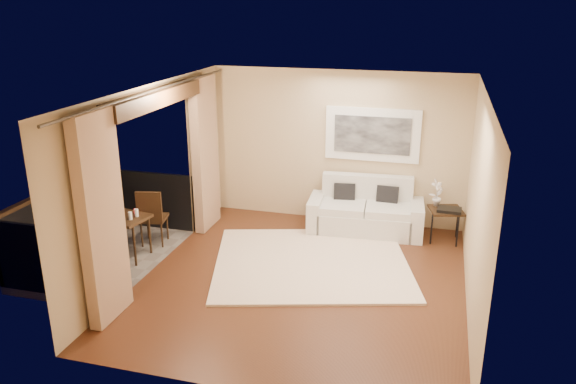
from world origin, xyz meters
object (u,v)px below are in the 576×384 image
(side_table, at_px, (446,213))
(balcony_chair_near, at_px, (70,250))
(orchid, at_px, (437,193))
(ice_bucket, at_px, (117,208))
(balcony_chair_far, at_px, (151,214))
(sofa, at_px, (366,213))
(bistro_table, at_px, (127,222))

(side_table, relative_size, balcony_chair_near, 0.72)
(orchid, distance_m, balcony_chair_near, 5.76)
(balcony_chair_near, relative_size, ice_bucket, 4.34)
(ice_bucket, bearing_deg, balcony_chair_near, -98.46)
(orchid, height_order, balcony_chair_far, orchid)
(orchid, xyz_separation_m, balcony_chair_near, (-4.89, -3.03, -0.29))
(sofa, distance_m, balcony_chair_near, 4.79)
(bistro_table, height_order, balcony_chair_near, balcony_chair_near)
(bistro_table, xyz_separation_m, balcony_chair_far, (0.13, 0.51, -0.04))
(side_table, distance_m, ice_bucket, 5.27)
(balcony_chair_far, bearing_deg, ice_bucket, 40.90)
(orchid, distance_m, ice_bucket, 5.15)
(balcony_chair_near, distance_m, ice_bucket, 1.07)
(balcony_chair_far, bearing_deg, balcony_chair_near, 59.94)
(balcony_chair_near, bearing_deg, ice_bucket, 84.47)
(side_table, height_order, balcony_chair_near, balcony_chair_near)
(sofa, xyz_separation_m, side_table, (1.33, -0.09, 0.17))
(bistro_table, xyz_separation_m, balcony_chair_near, (-0.35, -0.95, -0.09))
(ice_bucket, bearing_deg, bistro_table, -20.88)
(bistro_table, bearing_deg, side_table, 22.63)
(ice_bucket, bearing_deg, balcony_chair_far, 52.59)
(bistro_table, bearing_deg, balcony_chair_far, 75.43)
(side_table, relative_size, orchid, 1.37)
(sofa, bearing_deg, balcony_chair_near, -145.39)
(bistro_table, relative_size, ice_bucket, 3.38)
(balcony_chair_far, bearing_deg, bistro_table, 63.74)
(balcony_chair_near, bearing_deg, balcony_chair_far, 74.56)
(side_table, relative_size, balcony_chair_far, 0.66)
(balcony_chair_far, xyz_separation_m, balcony_chair_near, (-0.48, -1.46, -0.05))
(orchid, relative_size, balcony_chair_near, 0.53)
(sofa, distance_m, side_table, 1.34)
(sofa, relative_size, balcony_chair_near, 2.29)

